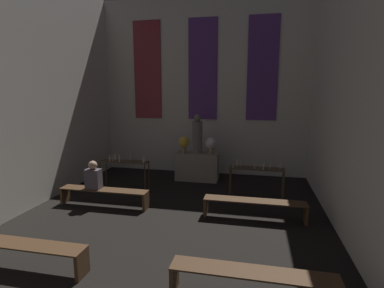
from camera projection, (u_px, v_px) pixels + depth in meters
The scene contains 12 objects.
wall_back at pixel (203, 87), 9.99m from camera, with size 7.10×0.16×5.82m.
altar at pixel (197, 166), 9.49m from camera, with size 1.33×0.62×0.86m.
statue at pixel (197, 135), 9.32m from camera, with size 0.31×0.31×1.22m.
flower_vase_left at pixel (184, 143), 9.45m from camera, with size 0.34×0.34×0.52m.
flower_vase_right at pixel (211, 144), 9.28m from camera, with size 0.34×0.34×0.52m.
candle_rack_left at pixel (124, 165), 8.49m from camera, with size 1.40×0.38×1.03m.
candle_rack_right at pixel (257, 173), 7.73m from camera, with size 1.40×0.38×1.03m.
pew_second_left at pixel (20, 249), 4.72m from camera, with size 2.22×0.36×0.43m.
pew_second_right at pixel (252, 279), 3.98m from camera, with size 2.22×0.36×0.43m.
pew_back_left at pixel (104, 193), 7.31m from camera, with size 2.22×0.36×0.43m.
pew_back_right at pixel (254, 205), 6.57m from camera, with size 2.22×0.36×0.43m.
person_seated at pixel (93, 176), 7.29m from camera, with size 0.36×0.24×0.70m.
Camera 1 is at (1.77, 0.97, 2.77)m, focal length 28.00 mm.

